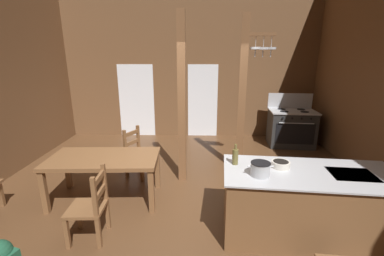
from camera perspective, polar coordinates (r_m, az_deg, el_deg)
ground_plane at (r=4.25m, az=-1.84°, el=-17.55°), size 7.71×8.30×0.10m
wall_back at (r=7.37m, az=-0.31°, el=16.13°), size 7.71×0.14×4.66m
glazed_door_back_left at (r=7.61m, az=-12.16°, el=5.88°), size 1.00×0.01×2.05m
glazed_panel_back_right at (r=7.40m, az=2.37°, el=5.95°), size 0.84×0.01×2.05m
kitchen_island at (r=3.76m, az=24.18°, el=-15.08°), size 2.24×1.15×0.89m
stove_range at (r=7.17m, az=21.06°, el=0.13°), size 1.20×0.90×1.32m
support_post_with_pot_rack at (r=5.03m, az=11.45°, el=7.82°), size 0.64×0.25×3.01m
support_post_center at (r=4.59m, az=-2.29°, el=5.99°), size 0.14×0.14×3.01m
dining_table at (r=4.36m, az=-18.86°, el=-7.13°), size 1.74×0.97×0.74m
ladderback_chair_near_window at (r=5.13m, az=-11.88°, el=-5.51°), size 0.59×0.59×0.95m
ladderback_chair_by_post at (r=3.62m, az=-21.52°, el=-15.90°), size 0.46×0.46×0.95m
stockpot_on_counter at (r=3.22m, az=14.88°, el=-8.78°), size 0.31×0.23×0.17m
mixing_bowl_on_counter at (r=3.54m, az=19.01°, el=-7.62°), size 0.23×0.23×0.08m
bottle_tall_on_counter at (r=3.46m, az=9.55°, el=-6.19°), size 0.08×0.08×0.28m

